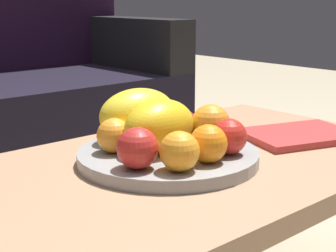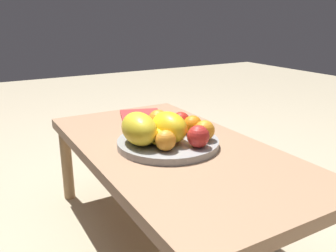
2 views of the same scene
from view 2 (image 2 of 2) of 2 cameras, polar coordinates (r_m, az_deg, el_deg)
The scene contains 14 objects.
ground_plane at distance 1.45m, azimuth 0.82°, elevation -17.73°, with size 8.00×8.00×0.00m, color tan.
coffee_table at distance 1.28m, azimuth 0.89°, elevation -4.99°, with size 1.14×0.60×0.39m.
fruit_bowl at distance 1.26m, azimuth 0.00°, elevation -2.72°, with size 0.36×0.36×0.03m, color #989A99.
melon_large_front at distance 1.22m, azimuth 0.20°, elevation -0.15°, with size 0.16×0.10×0.10m, color yellow.
melon_smaller_beside at distance 1.20m, azimuth -4.70°, elevation -0.43°, with size 0.18×0.11×0.11m, color yellow.
orange_front at distance 1.24m, azimuth 5.93°, elevation -0.71°, with size 0.07×0.07×0.07m, color orange.
orange_left at distance 1.34m, azimuth -1.42°, elevation 0.92°, with size 0.08×0.08×0.08m, color orange.
orange_right at distance 1.30m, azimuth 4.00°, elevation 0.15°, with size 0.07×0.07×0.07m, color orange.
orange_back at distance 1.14m, azimuth -0.40°, elevation -2.36°, with size 0.07×0.07×0.07m, color orange.
apple_front at distance 1.17m, azimuth 4.91°, elevation -1.69°, with size 0.08×0.08×0.08m, color red.
apple_left at distance 1.35m, azimuth 2.08°, elevation 0.81°, with size 0.07×0.07×0.07m, color red.
apple_right at distance 1.29m, azimuth -3.83°, elevation -0.12°, with size 0.06×0.06×0.06m, color #BA3521.
banana_bunch at distance 1.24m, azimuth -1.98°, elevation -0.92°, with size 0.17×0.15×0.06m.
magazine at distance 1.59m, azimuth -4.22°, elevation 1.36°, with size 0.25×0.18×0.02m, color #BE3735.
Camera 2 is at (-1.01, 0.61, 0.83)m, focal length 37.74 mm.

